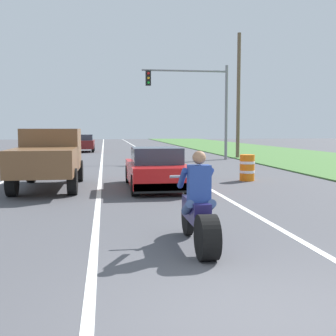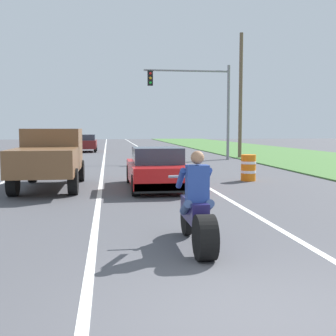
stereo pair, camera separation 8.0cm
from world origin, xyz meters
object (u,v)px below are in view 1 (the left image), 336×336
distant_car_far_ahead (84,143)px  motorcycle_with_rider (199,213)px  sports_car_red (156,170)px  pickup_truck_left_lane_brown (49,155)px  construction_barrel_nearest (247,168)px  traffic_light_mast_near (200,96)px

distant_car_far_ahead → motorcycle_with_rider: bearing=-83.9°
motorcycle_with_rider → sports_car_red: bearing=88.7°
pickup_truck_left_lane_brown → construction_barrel_nearest: pickup_truck_left_lane_brown is taller
traffic_light_mast_near → construction_barrel_nearest: (-0.62, -11.10, -3.55)m
distant_car_far_ahead → sports_car_red: bearing=-81.7°
construction_barrel_nearest → distant_car_far_ahead: (-7.16, 22.15, 0.27)m
sports_car_red → distant_car_far_ahead: size_ratio=1.08×
motorcycle_with_rider → construction_barrel_nearest: (3.85, 8.86, -0.09)m
traffic_light_mast_near → distant_car_far_ahead: bearing=125.1°
motorcycle_with_rider → sports_car_red: (0.16, 7.28, 0.04)m
construction_barrel_nearest → motorcycle_with_rider: bearing=-113.5°
motorcycle_with_rider → pickup_truck_left_lane_brown: bearing=113.1°
traffic_light_mast_near → construction_barrel_nearest: 11.67m
pickup_truck_left_lane_brown → traffic_light_mast_near: bearing=57.1°
sports_car_red → construction_barrel_nearest: 4.02m
construction_barrel_nearest → distant_car_far_ahead: distant_car_far_ahead is taller
sports_car_red → pickup_truck_left_lane_brown: size_ratio=0.90×
pickup_truck_left_lane_brown → construction_barrel_nearest: bearing=7.9°
motorcycle_with_rider → distant_car_far_ahead: size_ratio=0.55×
motorcycle_with_rider → pickup_truck_left_lane_brown: 8.56m
motorcycle_with_rider → traffic_light_mast_near: traffic_light_mast_near is taller
construction_barrel_nearest → distant_car_far_ahead: bearing=107.9°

